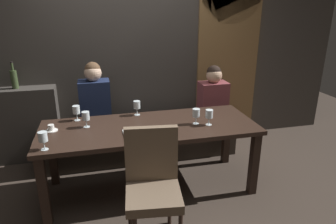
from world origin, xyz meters
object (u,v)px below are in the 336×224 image
Objects in this scene: diner_redhead at (95,99)px; diner_bearded at (213,95)px; banquette_bench at (141,142)px; dessert_plate at (134,132)px; wine_glass_end_left at (43,138)px; wine_bottle_pale_label at (14,79)px; wine_glass_near_left at (209,115)px; wine_glass_end_right at (76,110)px; dining_table at (150,133)px; wine_glass_near_right at (137,105)px; espresso_cup at (51,128)px; chair_near_side at (153,180)px; wine_glass_center_front at (86,116)px; wine_glass_center_back at (196,113)px.

diner_bearded is at bearing -1.51° from diner_redhead.
banquette_bench is 13.16× the size of dessert_plate.
wine_glass_end_left is (-1.94, -1.01, 0.06)m from diner_bearded.
banquette_bench is at bearing 77.79° from dessert_plate.
wine_glass_end_left is at bearing -168.50° from dessert_plate.
wine_glass_near_left is (2.05, -1.17, -0.22)m from wine_bottle_pale_label.
wine_glass_near_left is at bearing 2.60° from dessert_plate.
dining_table is at bearing -24.22° from wine_glass_end_right.
dining_table is 13.41× the size of wine_glass_end_right.
diner_redhead is 1.00m from wine_bottle_pale_label.
espresso_cup is at bearing -164.35° from wine_glass_near_right.
wine_glass_end_left is (-0.97, -0.32, 0.20)m from dining_table.
wine_bottle_pale_label is at bearing 152.77° from wine_glass_near_right.
dining_table is 2.24× the size of chair_near_side.
wine_glass_end_right is 1.40m from wine_glass_near_left.
dessert_plate is at bearing -143.58° from diner_bearded.
wine_glass_end_left is (-1.57, -0.20, -0.00)m from wine_glass_near_left.
diner_bearded is 4.50× the size of wine_glass_near_left.
wine_bottle_pale_label is (-2.41, 0.36, 0.27)m from diner_bearded.
chair_near_side is at bearing -52.88° from wine_bottle_pale_label.
chair_near_side reaches higher than espresso_cup.
banquette_bench is 1.03m from dessert_plate.
wine_glass_near_left is 0.82m from wine_glass_near_right.
wine_glass_center_front is (0.82, -0.93, -0.21)m from wine_bottle_pale_label.
chair_near_side is 0.93m from wine_glass_center_back.
wine_glass_end_left is 1.37× the size of espresso_cup.
wine_glass_near_left is (0.60, -0.83, 0.62)m from banquette_bench.
banquette_bench is 15.24× the size of wine_glass_end_right.
wine_bottle_pale_label is at bearing 117.05° from espresso_cup.
wine_glass_center_back is at bearing 153.38° from wine_glass_near_left.
diner_redhead is 1.49m from diner_bearded.
banquette_bench is 3.39× the size of diner_bearded.
wine_glass_end_left is at bearing -143.43° from wine_glass_near_right.
diner_redhead is at bearing 110.94° from dessert_plate.
diner_bearded is at bearing 19.91° from wine_glass_center_front.
wine_glass_end_right is at bearing 114.75° from wine_glass_center_front.
banquette_bench is 1.07m from wine_glass_center_front.
wine_glass_near_right is at bearing 77.91° from dessert_plate.
wine_glass_center_front is at bearing 51.38° from wine_glass_end_left.
chair_near_side reaches higher than wine_glass_center_back.
diner_bearded reaches higher than wine_glass_near_right.
wine_glass_end_right is (-0.20, -0.40, 0.01)m from diner_redhead.
diner_redhead is 0.45m from wine_glass_end_right.
wine_glass_center_back is (0.48, -0.07, 0.20)m from dining_table.
wine_bottle_pale_label is at bearing 166.60° from banquette_bench.
diner_redhead reaches higher than dessert_plate.
wine_glass_center_back is (-0.49, -0.75, 0.06)m from diner_bearded.
wine_glass_end_right is 1.00× the size of wine_glass_near_left.
wine_glass_near_left is at bearing 40.00° from chair_near_side.
banquette_bench is 15.24× the size of wine_glass_near_left.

